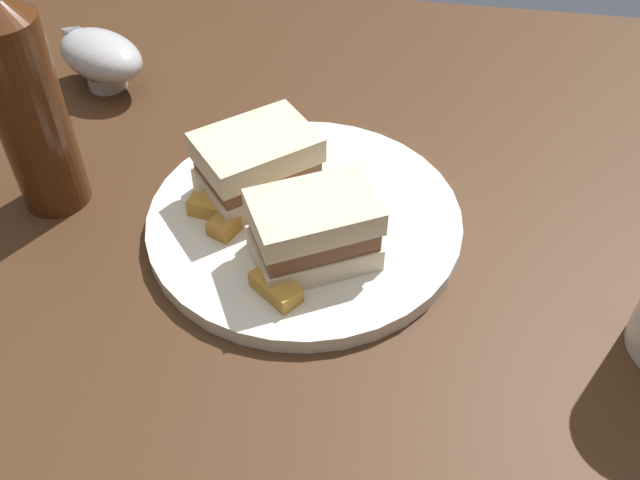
{
  "coord_description": "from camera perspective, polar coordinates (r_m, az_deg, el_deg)",
  "views": [
    {
      "loc": [
        0.38,
        0.05,
        1.24
      ],
      "look_at": [
        -0.04,
        -0.02,
        0.8
      ],
      "focal_mm": 40.06,
      "sensor_mm": 36.0,
      "label": 1
    }
  ],
  "objects": [
    {
      "name": "plate",
      "position": [
        0.66,
        -1.24,
        1.55
      ],
      "size": [
        0.29,
        0.29,
        0.02
      ],
      "primitive_type": "cylinder",
      "color": "silver",
      "rests_on": "dining_table"
    },
    {
      "name": "potato_wedge_right_edge",
      "position": [
        0.64,
        -3.8,
        1.7
      ],
      "size": [
        0.04,
        0.06,
        0.02
      ],
      "primitive_type": "cube",
      "rotation": [
        0.0,
        0.0,
        4.23
      ],
      "color": "#AD702D",
      "rests_on": "plate"
    },
    {
      "name": "potato_wedge_back",
      "position": [
        0.66,
        -8.69,
        2.55
      ],
      "size": [
        0.02,
        0.04,
        0.02
      ],
      "primitive_type": "cube",
      "rotation": [
        0.0,
        0.0,
        4.55
      ],
      "color": "gold",
      "rests_on": "plate"
    },
    {
      "name": "potato_wedge_front",
      "position": [
        0.63,
        -2.48,
        0.93
      ],
      "size": [
        0.05,
        0.04,
        0.02
      ],
      "primitive_type": "cube",
      "rotation": [
        0.0,
        0.0,
        3.71
      ],
      "color": "#B77F33",
      "rests_on": "plate"
    },
    {
      "name": "potato_wedge_middle",
      "position": [
        0.64,
        -7.29,
        1.5
      ],
      "size": [
        0.04,
        0.04,
        0.01
      ],
      "primitive_type": "cube",
      "rotation": [
        0.0,
        0.0,
        2.75
      ],
      "color": "#B77F33",
      "rests_on": "plate"
    },
    {
      "name": "gravy_boat",
      "position": [
        0.87,
        -17.16,
        13.93
      ],
      "size": [
        0.11,
        0.13,
        0.06
      ],
      "color": "#B7B7BC",
      "rests_on": "dining_table"
    },
    {
      "name": "potato_wedge_left_edge",
      "position": [
        0.58,
        -3.55,
        -3.79
      ],
      "size": [
        0.04,
        0.05,
        0.02
      ],
      "primitive_type": "cube",
      "rotation": [
        0.0,
        0.0,
        0.91
      ],
      "color": "gold",
      "rests_on": "plate"
    },
    {
      "name": "sandwich_half_right",
      "position": [
        0.59,
        -0.51,
        0.78
      ],
      "size": [
        0.11,
        0.12,
        0.06
      ],
      "color": "beige",
      "rests_on": "plate"
    },
    {
      "name": "sandwich_half_left",
      "position": [
        0.66,
        -5.03,
        6.01
      ],
      "size": [
        0.12,
        0.13,
        0.06
      ],
      "color": "beige",
      "rests_on": "plate"
    },
    {
      "name": "cider_bottle",
      "position": [
        0.67,
        -22.51,
        10.43
      ],
      "size": [
        0.06,
        0.06,
        0.28
      ],
      "color": "#47230F",
      "rests_on": "dining_table"
    }
  ]
}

